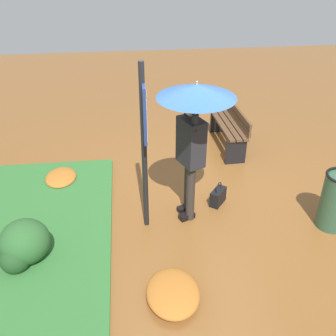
{
  "coord_description": "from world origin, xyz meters",
  "views": [
    {
      "loc": [
        4.54,
        -0.96,
        3.54
      ],
      "look_at": [
        0.13,
        -0.46,
        0.85
      ],
      "focal_mm": 42.31,
      "sensor_mm": 36.0,
      "label": 1
    }
  ],
  "objects_px": {
    "person_with_umbrella": "(194,118)",
    "trash_bin": "(336,201)",
    "info_sign_post": "(144,131)",
    "park_bench": "(230,127)",
    "handbag": "(218,196)"
  },
  "relations": [
    {
      "from": "person_with_umbrella",
      "to": "handbag",
      "type": "bearing_deg",
      "value": 122.48
    },
    {
      "from": "person_with_umbrella",
      "to": "info_sign_post",
      "type": "bearing_deg",
      "value": -83.47
    },
    {
      "from": "person_with_umbrella",
      "to": "park_bench",
      "type": "xyz_separation_m",
      "value": [
        -2.07,
        1.07,
        -1.15
      ]
    },
    {
      "from": "park_bench",
      "to": "trash_bin",
      "type": "xyz_separation_m",
      "value": [
        2.46,
        0.84,
        0.02
      ]
    },
    {
      "from": "info_sign_post",
      "to": "park_bench",
      "type": "relative_size",
      "value": 1.64
    },
    {
      "from": "info_sign_post",
      "to": "park_bench",
      "type": "xyz_separation_m",
      "value": [
        -2.15,
        1.68,
        -1.04
      ]
    },
    {
      "from": "info_sign_post",
      "to": "park_bench",
      "type": "height_order",
      "value": "info_sign_post"
    },
    {
      "from": "info_sign_post",
      "to": "park_bench",
      "type": "bearing_deg",
      "value": 141.87
    },
    {
      "from": "park_bench",
      "to": "trash_bin",
      "type": "height_order",
      "value": "trash_bin"
    },
    {
      "from": "info_sign_post",
      "to": "handbag",
      "type": "bearing_deg",
      "value": 108.68
    },
    {
      "from": "person_with_umbrella",
      "to": "trash_bin",
      "type": "height_order",
      "value": "person_with_umbrella"
    },
    {
      "from": "trash_bin",
      "to": "handbag",
      "type": "bearing_deg",
      "value": -115.18
    },
    {
      "from": "handbag",
      "to": "trash_bin",
      "type": "relative_size",
      "value": 0.44
    },
    {
      "from": "info_sign_post",
      "to": "trash_bin",
      "type": "bearing_deg",
      "value": 82.97
    },
    {
      "from": "person_with_umbrella",
      "to": "handbag",
      "type": "xyz_separation_m",
      "value": [
        -0.3,
        0.46,
        -1.42
      ]
    }
  ]
}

